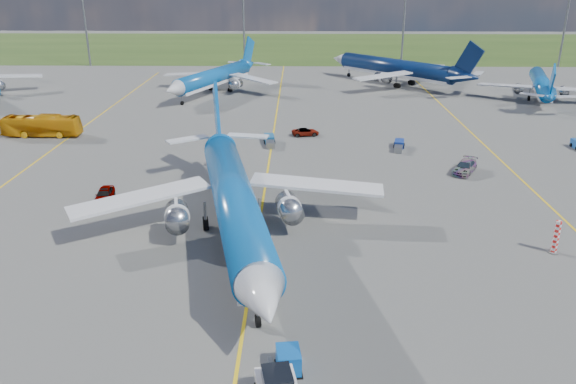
{
  "coord_description": "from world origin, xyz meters",
  "views": [
    {
      "loc": [
        3.63,
        -35.89,
        22.85
      ],
      "look_at": [
        2.8,
        11.82,
        4.0
      ],
      "focal_mm": 35.0,
      "sensor_mm": 36.0,
      "label": 1
    }
  ],
  "objects_px": {
    "warning_post": "(556,237)",
    "service_car_b": "(305,132)",
    "main_airliner": "(236,239)",
    "apron_bus": "(41,126)",
    "baggage_tug_w": "(399,145)",
    "bg_jet_n": "(394,85)",
    "uld_container": "(288,360)",
    "baggage_tug_c": "(270,141)",
    "service_car_c": "(465,167)",
    "bg_jet_ne": "(539,99)",
    "service_car_a": "(105,195)",
    "bg_jet_nnw": "(215,93)"
  },
  "relations": [
    {
      "from": "warning_post",
      "to": "service_car_b",
      "type": "bearing_deg",
      "value": 119.87
    },
    {
      "from": "main_airliner",
      "to": "apron_bus",
      "type": "height_order",
      "value": "main_airliner"
    },
    {
      "from": "service_car_b",
      "to": "baggage_tug_w",
      "type": "height_order",
      "value": "service_car_b"
    },
    {
      "from": "bg_jet_n",
      "to": "uld_container",
      "type": "bearing_deg",
      "value": 34.54
    },
    {
      "from": "uld_container",
      "to": "service_car_b",
      "type": "height_order",
      "value": "uld_container"
    },
    {
      "from": "main_airliner",
      "to": "baggage_tug_w",
      "type": "distance_m",
      "value": 34.41
    },
    {
      "from": "service_car_b",
      "to": "baggage_tug_c",
      "type": "height_order",
      "value": "service_car_b"
    },
    {
      "from": "baggage_tug_w",
      "to": "bg_jet_n",
      "type": "bearing_deg",
      "value": 94.32
    },
    {
      "from": "main_airliner",
      "to": "service_car_b",
      "type": "relative_size",
      "value": 10.28
    },
    {
      "from": "main_airliner",
      "to": "bg_jet_n",
      "type": "bearing_deg",
      "value": 58.42
    },
    {
      "from": "bg_jet_n",
      "to": "service_car_c",
      "type": "bearing_deg",
      "value": 46.92
    },
    {
      "from": "bg_jet_n",
      "to": "baggage_tug_c",
      "type": "bearing_deg",
      "value": 18.53
    },
    {
      "from": "bg_jet_ne",
      "to": "baggage_tug_c",
      "type": "distance_m",
      "value": 59.02
    },
    {
      "from": "uld_container",
      "to": "service_car_c",
      "type": "xyz_separation_m",
      "value": [
        20.78,
        36.55,
        0.02
      ]
    },
    {
      "from": "baggage_tug_c",
      "to": "baggage_tug_w",
      "type": "bearing_deg",
      "value": -12.13
    },
    {
      "from": "service_car_b",
      "to": "service_car_c",
      "type": "relative_size",
      "value": 0.8
    },
    {
      "from": "apron_bus",
      "to": "service_car_a",
      "type": "relative_size",
      "value": 2.72
    },
    {
      "from": "service_car_a",
      "to": "main_airliner",
      "type": "bearing_deg",
      "value": -37.61
    },
    {
      "from": "warning_post",
      "to": "bg_jet_ne",
      "type": "distance_m",
      "value": 67.82
    },
    {
      "from": "uld_container",
      "to": "apron_bus",
      "type": "height_order",
      "value": "apron_bus"
    },
    {
      "from": "bg_jet_ne",
      "to": "service_car_c",
      "type": "bearing_deg",
      "value": 75.64
    },
    {
      "from": "baggage_tug_w",
      "to": "main_airliner",
      "type": "bearing_deg",
      "value": -112.04
    },
    {
      "from": "main_airliner",
      "to": "apron_bus",
      "type": "bearing_deg",
      "value": 121.44
    },
    {
      "from": "warning_post",
      "to": "service_car_c",
      "type": "distance_m",
      "value": 20.83
    },
    {
      "from": "bg_jet_n",
      "to": "bg_jet_nnw",
      "type": "bearing_deg",
      "value": -28.42
    },
    {
      "from": "warning_post",
      "to": "service_car_a",
      "type": "height_order",
      "value": "warning_post"
    },
    {
      "from": "uld_container",
      "to": "apron_bus",
      "type": "distance_m",
      "value": 63.84
    },
    {
      "from": "service_car_b",
      "to": "warning_post",
      "type": "bearing_deg",
      "value": -162.23
    },
    {
      "from": "warning_post",
      "to": "main_airliner",
      "type": "relative_size",
      "value": 0.07
    },
    {
      "from": "bg_jet_nnw",
      "to": "apron_bus",
      "type": "height_order",
      "value": "bg_jet_nnw"
    },
    {
      "from": "uld_container",
      "to": "service_car_a",
      "type": "relative_size",
      "value": 0.43
    },
    {
      "from": "bg_jet_nnw",
      "to": "bg_jet_n",
      "type": "xyz_separation_m",
      "value": [
        37.41,
        9.45,
        0.0
      ]
    },
    {
      "from": "warning_post",
      "to": "apron_bus",
      "type": "xyz_separation_m",
      "value": [
        -60.16,
        35.94,
        0.08
      ]
    },
    {
      "from": "service_car_a",
      "to": "baggage_tug_w",
      "type": "relative_size",
      "value": 0.92
    },
    {
      "from": "bg_jet_ne",
      "to": "baggage_tug_c",
      "type": "height_order",
      "value": "bg_jet_ne"
    },
    {
      "from": "warning_post",
      "to": "main_airliner",
      "type": "xyz_separation_m",
      "value": [
        -27.93,
        2.19,
        -1.5
      ]
    },
    {
      "from": "main_airliner",
      "to": "service_car_a",
      "type": "xyz_separation_m",
      "value": [
        -14.91,
        8.89,
        0.71
      ]
    },
    {
      "from": "uld_container",
      "to": "service_car_c",
      "type": "bearing_deg",
      "value": 53.27
    },
    {
      "from": "bg_jet_n",
      "to": "apron_bus",
      "type": "bearing_deg",
      "value": -7.41
    },
    {
      "from": "uld_container",
      "to": "bg_jet_n",
      "type": "bearing_deg",
      "value": 70.03
    },
    {
      "from": "warning_post",
      "to": "service_car_b",
      "type": "relative_size",
      "value": 0.74
    },
    {
      "from": "service_car_c",
      "to": "bg_jet_ne",
      "type": "bearing_deg",
      "value": 89.21
    },
    {
      "from": "main_airliner",
      "to": "service_car_b",
      "type": "xyz_separation_m",
      "value": [
        6.76,
        34.68,
        0.56
      ]
    },
    {
      "from": "uld_container",
      "to": "baggage_tug_w",
      "type": "xyz_separation_m",
      "value": [
        14.45,
        46.34,
        -0.26
      ]
    },
    {
      "from": "uld_container",
      "to": "apron_bus",
      "type": "xyz_separation_m",
      "value": [
        -37.33,
        51.78,
        0.86
      ]
    },
    {
      "from": "bg_jet_nnw",
      "to": "bg_jet_n",
      "type": "bearing_deg",
      "value": 36.38
    },
    {
      "from": "main_airliner",
      "to": "service_car_c",
      "type": "height_order",
      "value": "main_airliner"
    },
    {
      "from": "warning_post",
      "to": "apron_bus",
      "type": "height_order",
      "value": "apron_bus"
    },
    {
      "from": "bg_jet_nnw",
      "to": "apron_bus",
      "type": "relative_size",
      "value": 3.14
    },
    {
      "from": "main_airliner",
      "to": "baggage_tug_c",
      "type": "height_order",
      "value": "main_airliner"
    }
  ]
}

